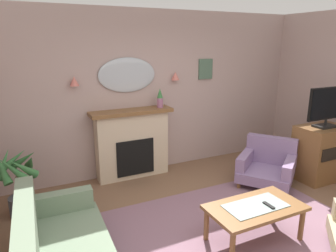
{
  "coord_description": "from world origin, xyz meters",
  "views": [
    {
      "loc": [
        -2.1,
        -2.33,
        2.22
      ],
      "look_at": [
        -0.32,
        1.33,
        1.12
      ],
      "focal_mm": 33.08,
      "sensor_mm": 36.0,
      "label": 1
    }
  ],
  "objects": [
    {
      "name": "framed_picture",
      "position": [
        1.01,
        2.51,
        1.75
      ],
      "size": [
        0.28,
        0.03,
        0.36
      ],
      "primitive_type": "cube",
      "color": "#4C6B56"
    },
    {
      "name": "floral_couch",
      "position": [
        -1.95,
        0.41,
        0.32
      ],
      "size": [
        0.92,
        1.75,
        0.76
      ],
      "color": "gray",
      "rests_on": "ground"
    },
    {
      "name": "wall_back",
      "position": [
        0.0,
        2.58,
        1.38
      ],
      "size": [
        6.68,
        0.1,
        2.75
      ],
      "primitive_type": "cube",
      "color": "#B29993",
      "rests_on": "ground"
    },
    {
      "name": "floor",
      "position": [
        0.0,
        0.0,
        -0.05
      ],
      "size": [
        6.68,
        6.05,
        0.1
      ],
      "primitive_type": "cube",
      "color": "brown",
      "rests_on": "ground"
    },
    {
      "name": "fireplace",
      "position": [
        -0.49,
        2.35,
        0.57
      ],
      "size": [
        1.36,
        0.36,
        1.16
      ],
      "color": "beige",
      "rests_on": "ground"
    },
    {
      "name": "armchair_near_fireplace",
      "position": [
        1.39,
        1.16,
        0.31
      ],
      "size": [
        1.13,
        1.13,
        0.71
      ],
      "color": "gray",
      "rests_on": "ground"
    },
    {
      "name": "tv_cabinet",
      "position": [
        2.29,
        0.91,
        0.45
      ],
      "size": [
        0.8,
        0.57,
        0.9
      ],
      "color": "brown",
      "rests_on": "ground"
    },
    {
      "name": "patterned_rug",
      "position": [
        0.0,
        0.2,
        0.01
      ],
      "size": [
        3.2,
        2.4,
        0.01
      ],
      "primitive_type": "cube",
      "color": "#7F5B6B",
      "rests_on": "ground"
    },
    {
      "name": "wall_sconce_left",
      "position": [
        -1.34,
        2.45,
        1.66
      ],
      "size": [
        0.14,
        0.14,
        0.14
      ],
      "primitive_type": "cone",
      "color": "#D17066"
    },
    {
      "name": "wall_mirror",
      "position": [
        -0.49,
        2.5,
        1.71
      ],
      "size": [
        0.96,
        0.06,
        0.56
      ],
      "primitive_type": "ellipsoid",
      "color": "#B2BCC6"
    },
    {
      "name": "mantel_vase_centre",
      "position": [
        0.01,
        2.33,
        1.32
      ],
      "size": [
        0.1,
        0.1,
        0.32
      ],
      "color": "#9E6084",
      "rests_on": "fireplace"
    },
    {
      "name": "wall_sconce_right",
      "position": [
        0.36,
        2.45,
        1.66
      ],
      "size": [
        0.14,
        0.14,
        0.14
      ],
      "primitive_type": "cone",
      "color": "#D17066"
    },
    {
      "name": "tv_remote",
      "position": [
        0.28,
        -0.02,
        0.45
      ],
      "size": [
        0.04,
        0.16,
        0.02
      ],
      "primitive_type": "cube",
      "color": "black",
      "rests_on": "coffee_table"
    },
    {
      "name": "potted_plant_tall_palm",
      "position": [
        -2.24,
        1.83,
        0.49
      ],
      "size": [
        0.58,
        0.59,
        0.92
      ],
      "color": "#474C56",
      "rests_on": "ground"
    },
    {
      "name": "coffee_table",
      "position": [
        0.15,
        0.05,
        0.38
      ],
      "size": [
        1.1,
        0.6,
        0.45
      ],
      "color": "brown",
      "rests_on": "ground"
    },
    {
      "name": "tv_flatscreen",
      "position": [
        2.29,
        0.89,
        1.25
      ],
      "size": [
        0.84,
        0.24,
        0.65
      ],
      "color": "black",
      "rests_on": "tv_cabinet"
    }
  ]
}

